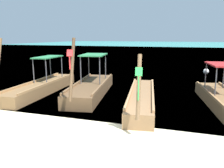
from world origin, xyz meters
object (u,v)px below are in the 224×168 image
at_px(longtail_boat_green_ribbon, 142,98).
at_px(longtail_boat_yellow_ribbon, 223,100).
at_px(longtail_boat_red_ribbon, 91,88).
at_px(mooring_buoy_near, 206,71).
at_px(longtail_boat_blue_ribbon, 42,87).

distance_m(longtail_boat_green_ribbon, longtail_boat_yellow_ribbon, 3.35).
bearing_deg(longtail_boat_red_ribbon, longtail_boat_yellow_ribbon, -2.99).
distance_m(longtail_boat_yellow_ribbon, mooring_buoy_near, 9.14).
bearing_deg(longtail_boat_green_ribbon, mooring_buoy_near, 71.95).
bearing_deg(longtail_boat_blue_ribbon, longtail_boat_yellow_ribbon, 1.02).
distance_m(longtail_boat_red_ribbon, longtail_boat_green_ribbon, 2.89).
height_order(longtail_boat_blue_ribbon, mooring_buoy_near, longtail_boat_blue_ribbon).
height_order(longtail_boat_green_ribbon, longtail_boat_yellow_ribbon, longtail_boat_yellow_ribbon).
bearing_deg(longtail_boat_blue_ribbon, mooring_buoy_near, 47.69).
height_order(longtail_boat_red_ribbon, longtail_boat_yellow_ribbon, longtail_boat_red_ribbon).
bearing_deg(mooring_buoy_near, longtail_boat_yellow_ribbon, -89.16).
bearing_deg(mooring_buoy_near, longtail_boat_red_ribbon, -123.83).
bearing_deg(longtail_boat_yellow_ribbon, longtail_boat_green_ribbon, -170.05).
distance_m(longtail_boat_blue_ribbon, longtail_boat_yellow_ribbon, 8.59).
xyz_separation_m(longtail_boat_blue_ribbon, longtail_boat_green_ribbon, (5.29, -0.43, -0.06)).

